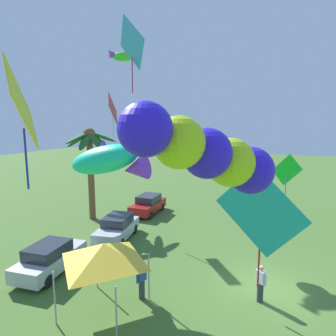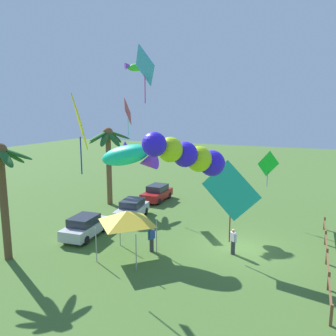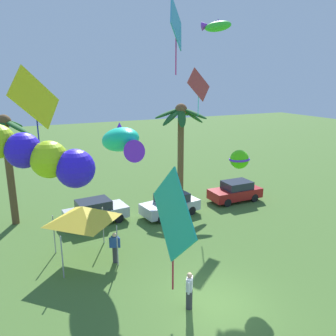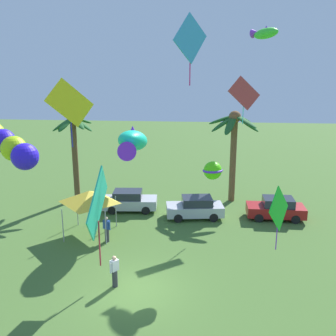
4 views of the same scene
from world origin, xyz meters
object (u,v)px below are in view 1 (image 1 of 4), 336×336
spectator_0 (260,283)px  kite_fish_7 (123,56)px  festival_tent (104,253)px  kite_diamond_6 (22,106)px  spectator_1 (142,281)px  kite_tube_2 (213,156)px  kite_diamond_8 (287,171)px  palm_tree_0 (90,151)px  kite_ball_5 (211,165)px  parked_car_2 (117,228)px  parked_car_1 (148,204)px  kite_diamond_1 (113,109)px  kite_fish_4 (109,160)px  kite_diamond_0 (132,43)px  kite_diamond_3 (261,213)px  parked_car_0 (50,258)px

spectator_0 → kite_fish_7: bearing=53.9°
festival_tent → kite_diamond_6: bearing=129.5°
spectator_1 → festival_tent: (-1.27, 0.98, 1.65)m
spectator_0 → kite_diamond_6: (-4.42, 7.57, 7.14)m
kite_tube_2 → kite_diamond_8: kite_tube_2 is taller
palm_tree_0 → spectator_0: palm_tree_0 is taller
spectator_1 → kite_diamond_6: size_ratio=0.36×
kite_tube_2 → kite_ball_5: size_ratio=2.70×
parked_car_2 → kite_fish_7: (4.24, 1.70, 11.57)m
festival_tent → parked_car_1: bearing=17.2°
festival_tent → spectator_0: bearing=-63.2°
kite_diamond_1 → kite_fish_4: size_ratio=0.80×
palm_tree_0 → kite_diamond_0: (-3.19, -5.42, 6.43)m
kite_diamond_3 → festival_tent: bearing=111.3°
spectator_1 → kite_fish_7: kite_fish_7 is taller
kite_diamond_0 → parked_car_0: bearing=150.4°
festival_tent → kite_tube_2: 6.72m
parked_car_1 → kite_diamond_0: 12.68m
parked_car_1 → kite_diamond_1: bearing=146.1°
spectator_0 → kite_diamond_0: 13.60m
kite_diamond_8 → kite_tube_2: bearing=170.9°
kite_fish_4 → kite_ball_5: size_ratio=2.81×
kite_diamond_6 → parked_car_0: bearing=37.2°
palm_tree_0 → kite_diamond_8: 13.91m
palm_tree_0 → kite_diamond_6: size_ratio=1.61×
kite_tube_2 → kite_ball_5: (9.78, 2.14, -1.67)m
parked_car_1 → kite_ball_5: kite_ball_5 is taller
kite_diamond_1 → parked_car_1: bearing=-33.9°
parked_car_1 → kite_tube_2: size_ratio=0.98×
kite_diamond_3 → spectator_0: bearing=-7.0°
parked_car_0 → kite_diamond_8: (8.40, -10.93, 3.78)m
kite_tube_2 → parked_car_2: bearing=42.2°
kite_fish_4 → palm_tree_0: bearing=41.7°
parked_car_1 → kite_tube_2: (-14.38, -8.38, 5.92)m
parked_car_0 → kite_diamond_0: 12.10m
kite_fish_4 → kite_diamond_1: bearing=29.9°
parked_car_0 → kite_ball_5: (5.80, -6.80, 4.25)m
palm_tree_0 → parked_car_1: bearing=-51.0°
parked_car_0 → kite_diamond_0: kite_diamond_0 is taller
kite_diamond_1 → kite_diamond_8: 12.62m
kite_ball_5 → spectator_0: bearing=-145.1°
parked_car_0 → kite_fish_7: bearing=4.7°
kite_fish_4 → spectator_1: bearing=-119.0°
parked_car_2 → kite_diamond_8: bearing=-70.3°
festival_tent → kite_diamond_0: size_ratio=0.68×
kite_ball_5 → spectator_1: bearing=165.8°
spectator_1 → kite_diamond_0: 12.22m
spectator_0 → kite_tube_2: kite_tube_2 is taller
palm_tree_0 → spectator_0: size_ratio=4.45×
parked_car_1 → spectator_1: 11.71m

